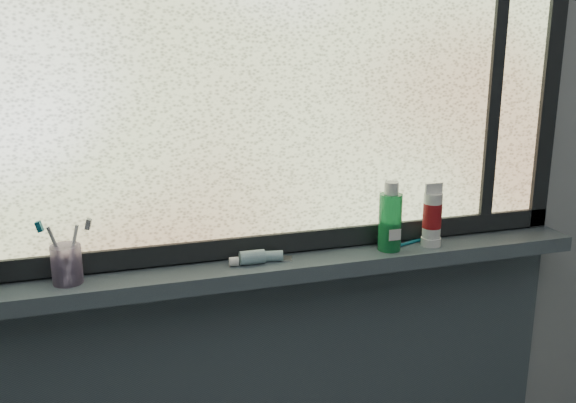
{
  "coord_description": "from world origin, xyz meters",
  "views": [
    {
      "loc": [
        -0.44,
        -0.21,
        1.58
      ],
      "look_at": [
        -0.05,
        1.05,
        1.22
      ],
      "focal_mm": 40.0,
      "sensor_mm": 36.0,
      "label": 1
    }
  ],
  "objects": [
    {
      "name": "toothbrush_lying",
      "position": [
        0.33,
        1.23,
        1.03
      ],
      "size": [
        0.2,
        0.08,
        0.01
      ],
      "primitive_type": null,
      "rotation": [
        0.0,
        0.0,
        0.34
      ],
      "color": "#0C5B73",
      "rests_on": "windowsill"
    },
    {
      "name": "toothbrush_cup",
      "position": [
        -0.51,
        1.23,
        1.06
      ],
      "size": [
        0.08,
        0.08,
        0.09
      ],
      "primitive_type": "cylinder",
      "rotation": [
        0.0,
        0.0,
        -0.21
      ],
      "color": "#B397C8",
      "rests_on": "windowsill"
    },
    {
      "name": "cream_tube",
      "position": [
        0.4,
        1.22,
        1.11
      ],
      "size": [
        0.06,
        0.06,
        0.12
      ],
      "primitive_type": "cylinder",
      "rotation": [
        0.0,
        0.0,
        0.43
      ],
      "color": "silver",
      "rests_on": "windowsill"
    },
    {
      "name": "wall_back",
      "position": [
        0.0,
        1.3,
        1.25
      ],
      "size": [
        3.0,
        0.01,
        2.5
      ],
      "primitive_type": "cube",
      "color": "#9EA3A8",
      "rests_on": "ground"
    },
    {
      "name": "frame_mullion",
      "position": [
        0.6,
        1.28,
        1.53
      ],
      "size": [
        0.03,
        0.03,
        1.0
      ],
      "primitive_type": "cube",
      "color": "black",
      "rests_on": "wall_back"
    },
    {
      "name": "toothpaste_tube",
      "position": [
        -0.07,
        1.22,
        1.04
      ],
      "size": [
        0.2,
        0.06,
        0.03
      ],
      "primitive_type": null,
      "rotation": [
        0.0,
        0.0,
        -0.08
      ],
      "color": "silver",
      "rests_on": "windowsill"
    },
    {
      "name": "windowsill",
      "position": [
        0.0,
        1.23,
        1.0
      ],
      "size": [
        1.62,
        0.14,
        0.04
      ],
      "primitive_type": "cube",
      "color": "#43505A",
      "rests_on": "wall_back"
    },
    {
      "name": "window_pane",
      "position": [
        0.0,
        1.28,
        1.53
      ],
      "size": [
        1.5,
        0.01,
        1.0
      ],
      "primitive_type": "cube",
      "color": "silver",
      "rests_on": "wall_back"
    },
    {
      "name": "frame_bottom",
      "position": [
        0.0,
        1.28,
        1.05
      ],
      "size": [
        1.6,
        0.03,
        0.05
      ],
      "primitive_type": "cube",
      "color": "black",
      "rests_on": "windowsill"
    },
    {
      "name": "frame_right",
      "position": [
        0.78,
        1.28,
        1.53
      ],
      "size": [
        0.05,
        0.03,
        1.1
      ],
      "primitive_type": "cube",
      "color": "black",
      "rests_on": "wall_back"
    },
    {
      "name": "mouthwash_bottle",
      "position": [
        0.28,
        1.22,
        1.11
      ],
      "size": [
        0.06,
        0.06,
        0.15
      ],
      "primitive_type": "cylinder",
      "rotation": [
        0.0,
        0.0,
        0.02
      ],
      "color": "green",
      "rests_on": "windowsill"
    }
  ]
}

